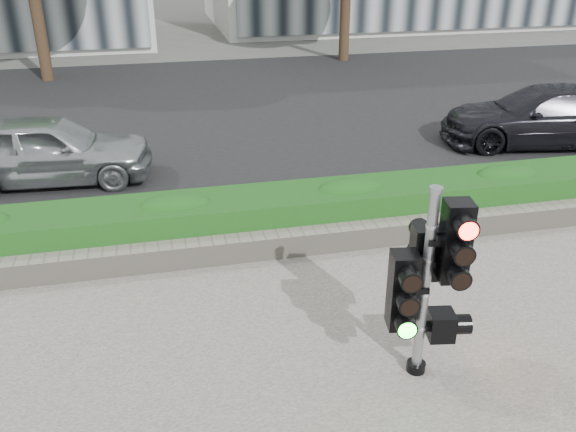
{
  "coord_description": "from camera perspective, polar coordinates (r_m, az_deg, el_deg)",
  "views": [
    {
      "loc": [
        -1.4,
        -5.77,
        4.39
      ],
      "look_at": [
        0.06,
        0.6,
        1.27
      ],
      "focal_mm": 38.0,
      "sensor_mm": 36.0,
      "label": 1
    }
  ],
  "objects": [
    {
      "name": "ground",
      "position": [
        7.38,
        0.62,
        -10.95
      ],
      "size": [
        120.0,
        120.0,
        0.0
      ],
      "primitive_type": "plane",
      "color": "#51514C",
      "rests_on": "ground"
    },
    {
      "name": "road",
      "position": [
        16.43,
        -7.6,
        9.82
      ],
      "size": [
        60.0,
        13.0,
        0.02
      ],
      "primitive_type": "cube",
      "color": "black",
      "rests_on": "ground"
    },
    {
      "name": "curb",
      "position": [
        10.01,
        -3.55,
        -0.16
      ],
      "size": [
        60.0,
        0.25,
        0.12
      ],
      "primitive_type": "cube",
      "color": "gray",
      "rests_on": "ground"
    },
    {
      "name": "stone_wall",
      "position": [
        8.85,
        -2.22,
        -2.75
      ],
      "size": [
        12.0,
        0.32,
        0.34
      ],
      "primitive_type": "cube",
      "color": "gray",
      "rests_on": "sidewalk"
    },
    {
      "name": "hedge",
      "position": [
        9.35,
        -2.99,
        0.0
      ],
      "size": [
        12.0,
        1.0,
        0.68
      ],
      "primitive_type": "cube",
      "color": "#2D7724",
      "rests_on": "sidewalk"
    },
    {
      "name": "traffic_signal",
      "position": [
        6.31,
        12.99,
        -5.32
      ],
      "size": [
        0.77,
        0.61,
        2.16
      ],
      "rotation": [
        0.0,
        0.0,
        -0.17
      ],
      "color": "black",
      "rests_on": "sidewalk"
    },
    {
      "name": "car_silver",
      "position": [
        12.16,
        -21.62,
        5.83
      ],
      "size": [
        3.86,
        1.77,
        1.28
      ],
      "primitive_type": "imported",
      "rotation": [
        0.0,
        0.0,
        1.5
      ],
      "color": "#9EA2A5",
      "rests_on": "road"
    },
    {
      "name": "car_dark",
      "position": [
        14.55,
        22.76,
        8.64
      ],
      "size": [
        4.62,
        2.62,
        1.26
      ],
      "primitive_type": "imported",
      "rotation": [
        0.0,
        0.0,
        -1.78
      ],
      "color": "black",
      "rests_on": "road"
    }
  ]
}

